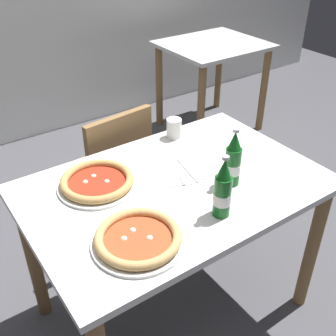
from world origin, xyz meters
TOP-DOWN VIEW (x-y plane):
  - ground_plane at (0.00, 0.00)m, footprint 8.00×8.00m
  - dining_table_main at (0.00, 0.00)m, footprint 1.20×0.80m
  - chair_behind_table at (0.01, 0.61)m, footprint 0.44×0.44m
  - dining_table_background at (1.41, 1.43)m, footprint 0.80×0.70m
  - pizza_margherita_near at (-0.30, -0.21)m, footprint 0.32×0.32m
  - pizza_marinara_far at (-0.26, 0.16)m, footprint 0.32×0.32m
  - beer_bottle_left at (0.03, -0.25)m, footprint 0.07×0.07m
  - beer_bottle_center at (0.19, -0.12)m, footprint 0.07×0.07m
  - napkin_with_cutlery at (0.08, 0.04)m, footprint 0.23×0.23m
  - paper_cup at (0.23, 0.32)m, footprint 0.07×0.07m

SIDE VIEW (x-z plane):
  - ground_plane at x=0.00m, z-range 0.00..0.00m
  - chair_behind_table at x=0.01m, z-range 0.06..0.91m
  - dining_table_background at x=1.41m, z-range 0.22..0.97m
  - dining_table_main at x=0.00m, z-range 0.26..1.01m
  - napkin_with_cutlery at x=0.08m, z-range 0.75..0.76m
  - pizza_marinara_far at x=-0.26m, z-range 0.75..0.79m
  - pizza_margherita_near at x=-0.30m, z-range 0.75..0.79m
  - paper_cup at x=0.23m, z-range 0.75..0.84m
  - beer_bottle_left at x=0.03m, z-range 0.73..0.98m
  - beer_bottle_center at x=0.19m, z-range 0.73..0.98m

